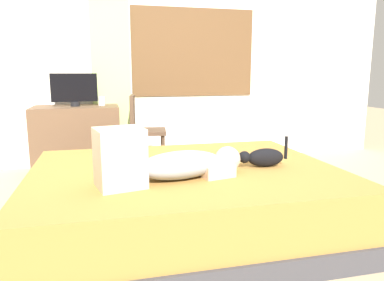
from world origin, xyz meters
The scene contains 10 objects.
ground_plane centered at (0.00, 0.00, 0.00)m, with size 16.00×16.00×0.00m, color tan.
back_wall_with_window centered at (0.02, 2.25, 1.45)m, with size 6.40×0.14×2.90m.
bed centered at (0.06, 0.12, 0.22)m, with size 2.13×1.66×0.45m.
person_lying centered at (-0.12, -0.14, 0.56)m, with size 0.94×0.43×0.34m.
cat centered at (0.59, 0.02, 0.52)m, with size 0.36×0.12×0.21m.
desk centered at (-0.76, 1.85, 0.37)m, with size 0.90×0.56×0.74m.
tv_monitor centered at (-0.76, 1.85, 0.92)m, with size 0.48×0.10×0.35m.
cup centered at (-0.48, 1.90, 0.79)m, with size 0.07×0.07×0.10m, color white.
chair_by_desk centered at (-0.07, 1.70, 0.51)m, with size 0.43×0.43×0.86m.
curtain_left centered at (-0.36, 2.13, 1.26)m, with size 0.44×0.06×2.53m, color #ADCC75.
Camera 1 is at (-0.47, -2.25, 1.10)m, focal length 33.97 mm.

